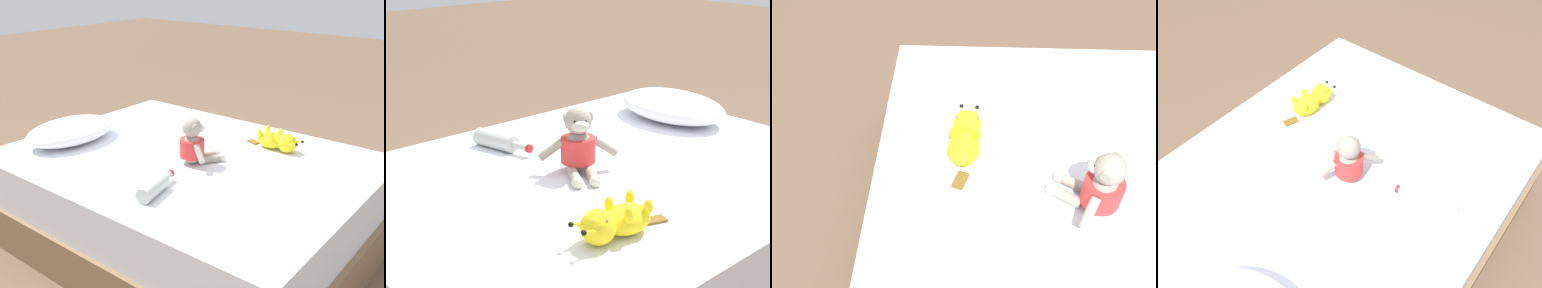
{
  "view_description": "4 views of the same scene",
  "coord_description": "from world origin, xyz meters",
  "views": [
    {
      "loc": [
        -1.73,
        -1.4,
        1.39
      ],
      "look_at": [
        -0.05,
        -0.07,
        0.57
      ],
      "focal_mm": 44.34,
      "sensor_mm": 36.0,
      "label": 1
    },
    {
      "loc": [
        1.38,
        -1.33,
        1.27
      ],
      "look_at": [
        -0.05,
        -0.07,
        0.57
      ],
      "focal_mm": 54.75,
      "sensor_mm": 36.0,
      "label": 2
    },
    {
      "loc": [
        0.34,
        0.81,
        1.72
      ],
      "look_at": [
        0.37,
        -0.26,
        0.53
      ],
      "focal_mm": 44.89,
      "sensor_mm": 36.0,
      "label": 3
    },
    {
      "loc": [
        -0.73,
        0.78,
        1.86
      ],
      "look_at": [
        0.01,
        -0.16,
        0.56
      ],
      "focal_mm": 37.63,
      "sensor_mm": 36.0,
      "label": 4
    }
  ],
  "objects": [
    {
      "name": "glass_bottle",
      "position": [
        -0.42,
        -0.16,
        0.51
      ],
      "size": [
        0.27,
        0.11,
        0.07
      ],
      "color": "#B7BCB2",
      "rests_on": "bed"
    },
    {
      "name": "ground_plane",
      "position": [
        0.0,
        0.0,
        0.0
      ],
      "size": [
        16.0,
        16.0,
        0.0
      ],
      "primitive_type": "plane",
      "color": "brown"
    },
    {
      "name": "pillow",
      "position": [
        -0.22,
        0.64,
        0.53
      ],
      "size": [
        0.52,
        0.34,
        0.12
      ],
      "color": "white",
      "rests_on": "bed"
    },
    {
      "name": "plush_yellow_creature",
      "position": [
        0.37,
        -0.31,
        0.52
      ],
      "size": [
        0.12,
        0.33,
        0.1
      ],
      "color": "yellow",
      "rests_on": "bed"
    },
    {
      "name": "plush_monkey",
      "position": [
        -0.04,
        -0.07,
        0.57
      ],
      "size": [
        0.25,
        0.26,
        0.24
      ],
      "color": "#9E9384",
      "rests_on": "bed"
    },
    {
      "name": "bed",
      "position": [
        0.0,
        0.0,
        0.23
      ],
      "size": [
        1.39,
        1.81,
        0.47
      ],
      "color": "#846647",
      "rests_on": "ground_plane"
    }
  ]
}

